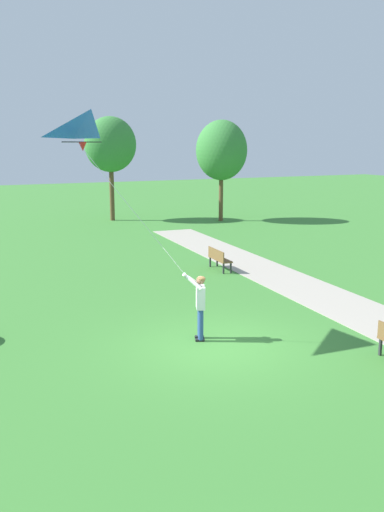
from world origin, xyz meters
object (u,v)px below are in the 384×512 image
tree_treeline_right (221,150)px  park_bench_far_walkway (219,258)px  flying_kite (91,131)px  tree_behind_path (110,145)px  person_kite_flyer (200,301)px

tree_treeline_right → park_bench_far_walkway: bearing=-118.5°
flying_kite → tree_behind_path: size_ratio=0.59×
park_bench_far_walkway → tree_behind_path: bearing=88.3°
person_kite_flyer → tree_treeline_right: (11.23, 19.76, 3.60)m
person_kite_flyer → tree_treeline_right: size_ratio=0.28×
flying_kite → park_bench_far_walkway: flying_kite is taller
person_kite_flyer → park_bench_far_walkway: person_kite_flyer is taller
park_bench_far_walkway → tree_treeline_right: 15.16m
tree_behind_path → flying_kite: bearing=-108.0°
person_kite_flyer → tree_behind_path: size_ratio=0.27×
flying_kite → park_bench_far_walkway: 10.30m
person_kite_flyer → park_bench_far_walkway: 8.16m
flying_kite → park_bench_far_walkway: size_ratio=2.66×
flying_kite → tree_behind_path: tree_behind_path is taller
person_kite_flyer → tree_treeline_right: 23.01m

